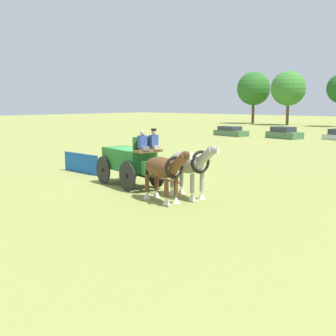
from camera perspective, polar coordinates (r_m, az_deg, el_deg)
name	(u,v)px	position (r m, az deg, el deg)	size (l,w,h in m)	color
ground_plane	(129,185)	(21.52, -4.97, -2.23)	(220.00, 220.00, 0.00)	olive
show_wagon	(131,160)	(21.18, -4.78, 0.98)	(5.93, 2.39, 2.79)	#236B2D
draft_horse_near	(189,164)	(18.55, 2.68, 0.50)	(2.99, 1.33, 2.29)	#9E998E
draft_horse_off	(163,169)	(17.79, -0.59, -0.18)	(2.98, 1.26, 2.17)	brown
parked_vehicle_a	(231,132)	(53.66, 7.97, 4.60)	(4.56, 2.60, 1.12)	#477047
parked_vehicle_b	(284,133)	(50.84, 14.56, 4.28)	(4.12, 2.66, 1.27)	#477047
tree_a	(254,89)	(84.97, 10.85, 9.89)	(6.09, 6.09, 9.46)	brown
tree_b	(288,88)	(80.62, 15.09, 9.76)	(5.94, 5.94, 9.27)	brown
sponsor_banner	(81,163)	(25.66, -11.03, 0.61)	(3.20, 0.06, 1.10)	#1959B2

